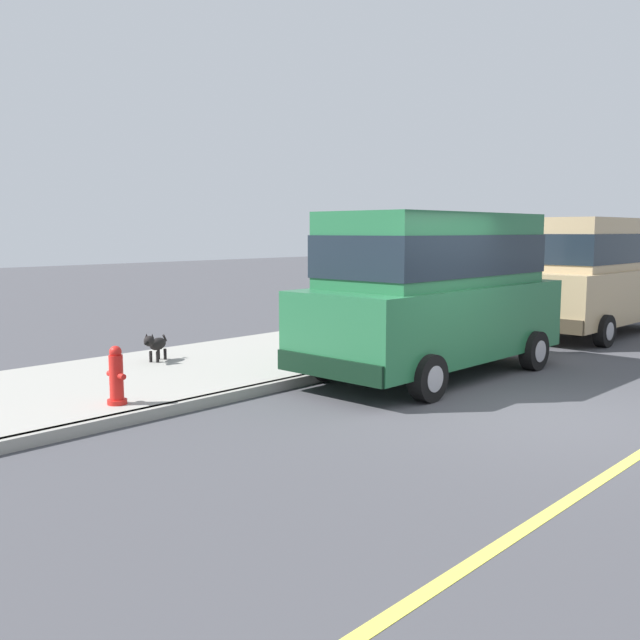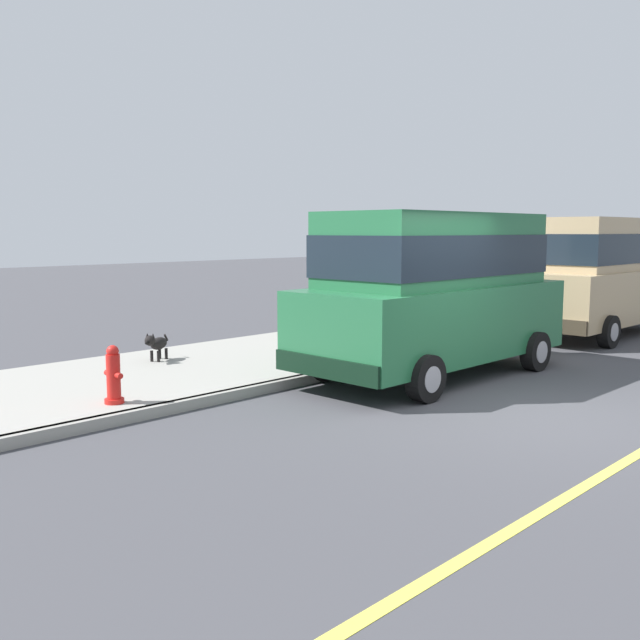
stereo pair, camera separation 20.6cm
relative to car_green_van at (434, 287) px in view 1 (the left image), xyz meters
The scene contains 7 objects.
ground_plane 2.79m from the car_green_van, 24.97° to the right, with size 80.00×80.00×0.00m, color #424247.
curb 1.95m from the car_green_van, 134.54° to the right, with size 0.16×64.00×0.14m, color gray.
sidewalk 3.27m from the car_green_van, 159.99° to the right, with size 3.60×64.00×0.14m, color #99968E.
car_green_van is the anchor object (origin of this frame).
car_tan_van 6.06m from the car_green_van, 90.26° to the left, with size 2.18×4.92×2.52m.
dog_black 4.56m from the car_green_van, 142.49° to the right, with size 0.44×0.68×0.49m.
fire_hydrant 4.99m from the car_green_van, 107.27° to the right, with size 0.34×0.24×0.72m.
Camera 1 is at (3.96, -8.19, 2.25)m, focal length 39.83 mm.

